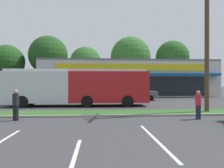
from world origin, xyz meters
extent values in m
cube|color=#2D5B23|center=(0.00, 14.00, 0.06)|extent=(56.00, 2.20, 0.12)
cube|color=gray|center=(0.00, 12.78, 0.06)|extent=(56.00, 0.24, 0.12)
cube|color=silver|center=(-1.81, 5.23, 0.00)|extent=(0.12, 4.80, 0.01)
cube|color=silver|center=(0.89, 7.52, 0.00)|extent=(0.12, 4.80, 0.01)
cube|color=#BCB7AD|center=(3.69, 36.39, 2.65)|extent=(26.86, 12.57, 5.30)
cube|color=black|center=(3.69, 30.06, 1.59)|extent=(22.57, 0.08, 2.76)
cube|color=#0F4C8C|center=(3.69, 29.40, 3.29)|extent=(25.25, 1.40, 0.35)
cube|color=gold|center=(3.69, 30.02, 4.34)|extent=(21.49, 0.16, 0.95)
cube|color=slate|center=(3.69, 36.39, 5.45)|extent=(26.86, 12.57, 0.30)
cylinder|color=#473323|center=(-19.33, 43.67, 1.89)|extent=(0.44, 0.44, 3.78)
sphere|color=#1E4719|center=(-19.33, 43.67, 6.34)|extent=(6.83, 6.83, 6.83)
cylinder|color=#473323|center=(-11.37, 44.45, 2.43)|extent=(0.44, 0.44, 4.86)
sphere|color=#1E4719|center=(-11.37, 44.45, 7.84)|extent=(7.96, 7.96, 7.96)
cylinder|color=#473323|center=(-3.57, 42.24, 1.93)|extent=(0.44, 0.44, 3.87)
sphere|color=#2D6026|center=(-3.57, 42.24, 6.20)|extent=(6.23, 6.23, 6.23)
cylinder|color=#473323|center=(5.60, 43.13, 2.20)|extent=(0.44, 0.44, 4.40)
sphere|color=#2D6026|center=(5.60, 43.13, 7.48)|extent=(8.22, 8.22, 8.22)
cylinder|color=#473323|center=(14.47, 43.26, 2.47)|extent=(0.44, 0.44, 4.94)
sphere|color=#23511E|center=(14.47, 43.26, 7.51)|extent=(6.88, 6.88, 6.88)
cylinder|color=#4C3826|center=(6.24, 13.90, 5.68)|extent=(0.30, 0.30, 11.37)
cube|color=#AD191E|center=(-0.18, 19.06, 1.70)|extent=(6.94, 2.64, 2.70)
cube|color=silver|center=(-6.45, 19.15, 1.70)|extent=(5.68, 2.62, 2.70)
cube|color=silver|center=(-3.00, 19.10, 3.15)|extent=(12.08, 2.45, 0.20)
cube|color=black|center=(-2.98, 20.40, 2.19)|extent=(11.55, 0.21, 1.19)
cube|color=black|center=(-9.31, 19.18, 2.02)|extent=(0.09, 2.17, 1.51)
cylinder|color=black|center=(-7.41, 17.99, 0.50)|extent=(1.00, 0.31, 1.00)
cylinder|color=black|center=(-7.38, 20.33, 0.50)|extent=(1.00, 0.31, 1.00)
cylinder|color=black|center=(-2.08, 17.91, 0.50)|extent=(1.00, 0.31, 1.00)
cylinder|color=black|center=(-2.04, 20.26, 0.50)|extent=(1.00, 0.31, 1.00)
cylinder|color=black|center=(1.38, 17.87, 0.50)|extent=(1.00, 0.31, 1.00)
cylinder|color=black|center=(1.41, 20.21, 0.50)|extent=(1.00, 0.31, 1.00)
cube|color=#515459|center=(3.55, 24.96, 0.70)|extent=(4.59, 1.88, 0.75)
cube|color=black|center=(3.32, 24.96, 1.29)|extent=(2.07, 1.65, 0.43)
cylinder|color=black|center=(4.98, 25.85, 0.32)|extent=(0.64, 0.22, 0.64)
cylinder|color=black|center=(4.98, 24.07, 0.32)|extent=(0.64, 0.22, 0.64)
cylinder|color=black|center=(2.13, 25.85, 0.32)|extent=(0.64, 0.22, 0.64)
cylinder|color=black|center=(2.13, 24.07, 0.32)|extent=(0.64, 0.22, 0.64)
cylinder|color=black|center=(-5.62, 11.80, 0.41)|extent=(0.29, 0.29, 0.82)
cylinder|color=black|center=(-5.62, 11.80, 1.14)|extent=(0.34, 0.34, 0.65)
sphere|color=tan|center=(-5.62, 11.80, 1.58)|extent=(0.22, 0.22, 0.22)
cylinder|color=#1E2338|center=(4.48, 11.55, 0.39)|extent=(0.28, 0.28, 0.78)
cylinder|color=red|center=(4.48, 11.55, 1.09)|extent=(0.33, 0.33, 0.62)
sphere|color=tan|center=(4.48, 11.55, 1.51)|extent=(0.21, 0.21, 0.21)
camera|label=1|loc=(-1.18, 0.06, 2.02)|focal=33.79mm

